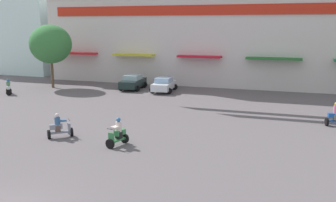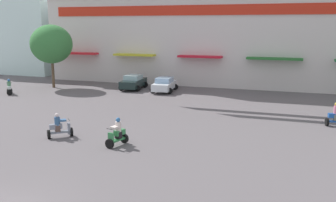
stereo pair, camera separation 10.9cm
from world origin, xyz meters
TOP-DOWN VIEW (x-y plane):
  - ground_plane at (0.00, 13.00)m, footprint 128.00×128.00m
  - colonial_building at (-0.00, 37.15)m, footprint 37.64×19.51m
  - flank_building_left at (-26.70, 35.62)m, footprint 11.59×8.40m
  - plaza_tree_0 at (-14.80, 24.71)m, footprint 4.29×4.32m
  - parked_car_0 at (-6.40, 26.50)m, footprint 2.53×4.21m
  - parked_car_1 at (-2.89, 26.10)m, footprint 2.49×4.21m
  - scooter_rider_0 at (0.56, 8.79)m, footprint 0.85×1.45m
  - scooter_rider_3 at (-3.34, 9.09)m, footprint 1.40×1.36m
  - scooter_rider_8 at (-16.32, 19.87)m, footprint 1.34×1.43m

SIDE VIEW (x-z plane):
  - ground_plane at x=0.00m, z-range 0.00..0.00m
  - scooter_rider_3 at x=-3.34m, z-range -0.13..1.34m
  - scooter_rider_8 at x=-16.32m, z-range -0.13..1.36m
  - scooter_rider_0 at x=0.56m, z-range -0.14..1.42m
  - parked_car_1 at x=-2.89m, z-range 0.02..1.42m
  - parked_car_0 at x=-6.40m, z-range 0.01..1.49m
  - plaza_tree_0 at x=-14.80m, z-range 1.27..7.80m
  - flank_building_left at x=-26.70m, z-range 0.00..11.23m
  - colonial_building at x=0.00m, z-range -1.49..19.92m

